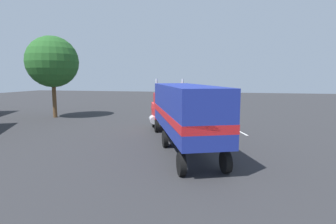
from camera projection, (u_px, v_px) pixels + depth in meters
ground_plane at (162, 129)px, 23.87m from camera, size 120.00×120.00×0.00m
lane_stripe_near at (202, 129)px, 23.82m from camera, size 4.18×1.67×0.01m
lane_stripe_mid at (237, 130)px, 23.35m from camera, size 4.19×1.66×0.01m
semi_truck at (181, 109)px, 17.73m from camera, size 14.06×7.62×4.50m
person_bystander at (219, 136)px, 17.01m from camera, size 0.34×0.45×1.63m
tree_left at (52, 62)px, 30.05m from camera, size 5.77×5.77×9.25m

